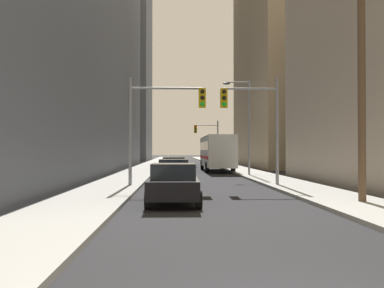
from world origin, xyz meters
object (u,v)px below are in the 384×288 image
object	(u,v)px
sedan_beige	(174,167)
traffic_signal_near_left	(163,113)
traffic_signal_near_right	(253,114)
city_bus	(217,151)
sedan_black	(174,184)
traffic_signal_far_right	(208,136)
sedan_grey	(174,173)

from	to	relation	value
sedan_beige	traffic_signal_near_left	distance (m)	9.38
traffic_signal_near_right	city_bus	bearing A→B (deg)	90.65
sedan_black	traffic_signal_near_left	distance (m)	8.35
traffic_signal_near_right	traffic_signal_far_right	distance (m)	33.88
traffic_signal_near_right	sedan_black	bearing A→B (deg)	-119.40
sedan_black	traffic_signal_near_left	world-z (taller)	traffic_signal_near_left
sedan_grey	city_bus	bearing A→B (deg)	77.23
sedan_grey	traffic_signal_near_left	bearing A→B (deg)	-131.38
traffic_signal_near_right	sedan_grey	bearing A→B (deg)	171.83
sedan_black	traffic_signal_near_left	size ratio (longest dim) A/B	0.70
traffic_signal_far_right	traffic_signal_near_right	bearing A→B (deg)	-90.00
traffic_signal_near_right	traffic_signal_far_right	bearing A→B (deg)	90.00
sedan_grey	traffic_signal_near_left	size ratio (longest dim) A/B	0.70
sedan_beige	traffic_signal_far_right	distance (m)	25.69
traffic_signal_near_left	traffic_signal_near_right	bearing A→B (deg)	-0.01
traffic_signal_near_left	traffic_signal_near_right	world-z (taller)	same
traffic_signal_near_right	traffic_signal_near_left	bearing A→B (deg)	179.99
sedan_beige	sedan_black	bearing A→B (deg)	-89.90
sedan_black	traffic_signal_far_right	distance (m)	41.88
sedan_beige	traffic_signal_far_right	bearing A→B (deg)	80.20
sedan_beige	traffic_signal_far_right	xyz separation A→B (m)	(4.34, 25.12, 3.24)
sedan_black	traffic_signal_near_right	xyz separation A→B (m)	(4.31, 7.65, 3.24)
sedan_black	traffic_signal_far_right	bearing A→B (deg)	84.07
sedan_beige	traffic_signal_near_left	xyz separation A→B (m)	(-0.56, -8.76, 3.29)
sedan_beige	traffic_signal_near_right	world-z (taller)	traffic_signal_near_right
city_bus	sedan_grey	size ratio (longest dim) A/B	2.74
traffic_signal_far_right	sedan_beige	bearing A→B (deg)	-99.80
traffic_signal_far_right	city_bus	bearing A→B (deg)	-90.81
sedan_beige	traffic_signal_near_left	world-z (taller)	traffic_signal_near_left
sedan_black	sedan_grey	bearing A→B (deg)	90.24
traffic_signal_near_left	traffic_signal_near_right	xyz separation A→B (m)	(4.90, -0.00, -0.05)
city_bus	traffic_signal_far_right	bearing A→B (deg)	89.19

